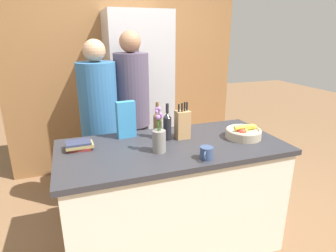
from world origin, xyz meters
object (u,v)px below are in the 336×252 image
object	(u,v)px
cereal_box	(126,120)
person_in_blue	(133,110)
book_stack	(79,145)
bottle_oil	(157,124)
person_at_sink	(100,121)
refrigerator	(139,98)
knife_block	(182,124)
fruit_bowl	(243,132)
coffee_mug	(206,153)
bottle_vinegar	(167,126)
flower_vase	(159,138)

from	to	relation	value
cereal_box	person_in_blue	xyz separation A→B (m)	(0.17, 0.51, -0.07)
book_stack	bottle_oil	world-z (taller)	bottle_oil
book_stack	person_at_sink	xyz separation A→B (m)	(0.21, 0.54, 0.01)
refrigerator	person_at_sink	xyz separation A→B (m)	(-0.54, -0.67, -0.04)
knife_block	person_at_sink	distance (m)	0.83
fruit_bowl	person_in_blue	xyz separation A→B (m)	(-0.73, 0.85, 0.04)
cereal_box	person_at_sink	world-z (taller)	person_at_sink
refrigerator	person_at_sink	world-z (taller)	refrigerator
refrigerator	knife_block	size ratio (longest dim) A/B	6.52
coffee_mug	book_stack	size ratio (longest dim) A/B	0.55
bottle_vinegar	book_stack	bearing A→B (deg)	177.65
knife_block	flower_vase	xyz separation A→B (m)	(-0.27, -0.20, -0.01)
book_stack	flower_vase	bearing A→B (deg)	-23.88
knife_block	coffee_mug	size ratio (longest dim) A/B	2.70
flower_vase	coffee_mug	distance (m)	0.35
refrigerator	bottle_oil	size ratio (longest dim) A/B	6.56
cereal_box	bottle_vinegar	bearing A→B (deg)	-29.56
bottle_oil	person_in_blue	world-z (taller)	person_in_blue
coffee_mug	book_stack	distance (m)	0.93
book_stack	person_in_blue	size ratio (longest dim) A/B	0.12
bottle_oil	person_at_sink	world-z (taller)	person_at_sink
refrigerator	fruit_bowl	bearing A→B (deg)	-69.42
refrigerator	book_stack	size ratio (longest dim) A/B	9.72
book_stack	refrigerator	bearing A→B (deg)	58.15
refrigerator	cereal_box	world-z (taller)	refrigerator
bottle_vinegar	person_in_blue	size ratio (longest dim) A/B	0.17
flower_vase	bottle_oil	size ratio (longest dim) A/B	1.12
refrigerator	coffee_mug	xyz separation A→B (m)	(0.06, -1.67, -0.04)
flower_vase	book_stack	size ratio (longest dim) A/B	1.66
fruit_bowl	person_at_sink	xyz separation A→B (m)	(-1.07, 0.74, -0.01)
refrigerator	cereal_box	distance (m)	1.13
flower_vase	fruit_bowl	bearing A→B (deg)	3.23
person_at_sink	person_in_blue	distance (m)	0.36
refrigerator	cereal_box	xyz separation A→B (m)	(-0.37, -1.07, 0.07)
knife_block	person_at_sink	size ratio (longest dim) A/B	0.18
book_stack	person_in_blue	distance (m)	0.85
coffee_mug	bottle_oil	distance (m)	0.55
bottle_vinegar	fruit_bowl	bearing A→B (deg)	-15.80
cereal_box	bottle_oil	size ratio (longest dim) A/B	1.01
knife_block	bottle_vinegar	size ratio (longest dim) A/B	1.01
person_at_sink	book_stack	bearing A→B (deg)	-105.48
coffee_mug	bottle_vinegar	distance (m)	0.46
coffee_mug	knife_block	bearing A→B (deg)	90.04
refrigerator	fruit_bowl	size ratio (longest dim) A/B	6.81
refrigerator	fruit_bowl	xyz separation A→B (m)	(0.53, -1.41, -0.03)
person_at_sink	person_in_blue	xyz separation A→B (m)	(0.34, 0.11, 0.05)
coffee_mug	person_at_sink	distance (m)	1.17
fruit_bowl	bottle_vinegar	size ratio (longest dim) A/B	0.96
book_stack	bottle_vinegar	bearing A→B (deg)	-2.35
cereal_box	book_stack	bearing A→B (deg)	-160.20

